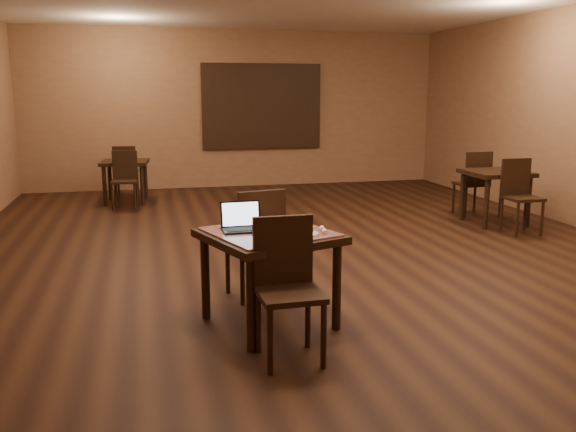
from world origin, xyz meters
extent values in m
plane|color=black|center=(0.00, 0.00, 0.00)|extent=(10.00, 10.00, 0.00)
cube|color=#866044|center=(0.00, 5.00, 1.50)|extent=(8.00, 0.02, 3.00)
cube|color=#235083|center=(0.50, 4.97, 1.55)|extent=(2.20, 0.04, 1.50)
cube|color=black|center=(0.50, 4.95, 1.55)|extent=(2.34, 0.02, 1.64)
cylinder|color=black|center=(-1.08, -2.81, 0.35)|extent=(0.07, 0.07, 0.71)
cylinder|color=black|center=(-1.33, -2.09, 0.35)|extent=(0.07, 0.07, 0.71)
cylinder|color=black|center=(-0.36, -2.55, 0.35)|extent=(0.07, 0.07, 0.71)
cylinder|color=black|center=(-0.62, -1.84, 0.35)|extent=(0.07, 0.07, 0.71)
cube|color=black|center=(-0.85, -2.32, 0.72)|extent=(1.17, 1.17, 0.06)
cube|color=navy|center=(-0.85, -2.32, 0.76)|extent=(1.07, 1.07, 0.02)
cylinder|color=black|center=(-1.03, -3.21, 0.23)|extent=(0.04, 0.04, 0.46)
cylinder|color=black|center=(-1.04, -2.84, 0.23)|extent=(0.04, 0.04, 0.46)
cylinder|color=black|center=(-0.66, -3.20, 0.23)|extent=(0.04, 0.04, 0.46)
cylinder|color=black|center=(-0.67, -2.83, 0.23)|extent=(0.04, 0.04, 0.46)
cube|color=black|center=(-0.85, -3.02, 0.48)|extent=(0.44, 0.44, 0.04)
cube|color=black|center=(-0.85, -2.83, 0.74)|extent=(0.43, 0.05, 0.49)
cylinder|color=black|center=(-0.71, -1.40, 0.23)|extent=(0.04, 0.04, 0.47)
cylinder|color=black|center=(-0.63, -1.76, 0.23)|extent=(0.04, 0.04, 0.47)
cylinder|color=black|center=(-1.07, -1.48, 0.23)|extent=(0.04, 0.04, 0.47)
cylinder|color=black|center=(-0.99, -1.84, 0.23)|extent=(0.04, 0.04, 0.47)
cube|color=black|center=(-0.85, -1.62, 0.49)|extent=(0.52, 0.52, 0.04)
cube|color=black|center=(-0.81, -1.81, 0.75)|extent=(0.43, 0.13, 0.50)
cube|color=black|center=(-1.05, -2.27, 0.77)|extent=(0.33, 0.23, 0.02)
cube|color=black|center=(-1.05, -2.16, 0.88)|extent=(0.32, 0.06, 0.21)
cube|color=silver|center=(-1.05, -2.17, 0.88)|extent=(0.29, 0.05, 0.18)
cylinder|color=white|center=(-0.63, -2.50, 0.77)|extent=(0.25, 0.25, 0.01)
cylinder|color=silver|center=(-0.73, -2.08, 0.77)|extent=(0.36, 0.36, 0.01)
cylinder|color=beige|center=(-0.73, -2.08, 0.78)|extent=(0.33, 0.33, 0.02)
torus|color=gold|center=(-0.73, -2.08, 0.78)|extent=(0.34, 0.34, 0.02)
cube|color=silver|center=(-0.71, -2.10, 0.79)|extent=(0.23, 0.23, 0.01)
cylinder|color=white|center=(-0.45, -2.46, 0.78)|extent=(0.06, 0.17, 0.04)
cylinder|color=maroon|center=(-0.45, -2.46, 0.78)|extent=(0.04, 0.03, 0.04)
cylinder|color=black|center=(2.68, 0.36, 0.36)|extent=(0.07, 0.07, 0.71)
cylinder|color=black|center=(2.68, 1.01, 0.36)|extent=(0.07, 0.07, 0.71)
cylinder|color=black|center=(3.32, 0.37, 0.36)|extent=(0.07, 0.07, 0.71)
cylinder|color=black|center=(3.32, 1.01, 0.36)|extent=(0.07, 0.07, 0.71)
cube|color=black|center=(3.00, 0.69, 0.72)|extent=(0.80, 0.80, 0.06)
cylinder|color=black|center=(2.82, -0.15, 0.23)|extent=(0.04, 0.04, 0.45)
cylinder|color=black|center=(2.82, 0.21, 0.23)|extent=(0.04, 0.04, 0.45)
cylinder|color=black|center=(3.18, -0.14, 0.23)|extent=(0.04, 0.04, 0.45)
cylinder|color=black|center=(3.18, 0.22, 0.23)|extent=(0.04, 0.04, 0.45)
cube|color=black|center=(3.00, 0.03, 0.47)|extent=(0.42, 0.42, 0.04)
cube|color=black|center=(3.00, 0.22, 0.73)|extent=(0.42, 0.04, 0.48)
cylinder|color=black|center=(3.18, 1.52, 0.23)|extent=(0.04, 0.04, 0.45)
cylinder|color=black|center=(3.18, 1.16, 0.23)|extent=(0.04, 0.04, 0.45)
cylinder|color=black|center=(2.82, 1.52, 0.23)|extent=(0.04, 0.04, 0.45)
cylinder|color=black|center=(2.82, 1.16, 0.23)|extent=(0.04, 0.04, 0.45)
cube|color=black|center=(3.00, 1.34, 0.47)|extent=(0.42, 0.42, 0.04)
cube|color=black|center=(3.00, 1.15, 0.73)|extent=(0.42, 0.04, 0.48)
cylinder|color=black|center=(-2.42, 3.36, 0.33)|extent=(0.07, 0.07, 0.67)
cylinder|color=black|center=(-2.37, 3.96, 0.33)|extent=(0.07, 0.07, 0.67)
cylinder|color=black|center=(-1.83, 3.30, 0.33)|extent=(0.07, 0.07, 0.67)
cylinder|color=black|center=(-1.77, 3.90, 0.33)|extent=(0.07, 0.07, 0.67)
cube|color=black|center=(-2.10, 3.63, 0.67)|extent=(0.82, 0.82, 0.06)
cylinder|color=black|center=(-2.28, 2.87, 0.21)|extent=(0.04, 0.04, 0.42)
cylinder|color=black|center=(-2.25, 3.20, 0.21)|extent=(0.04, 0.04, 0.42)
cylinder|color=black|center=(-1.95, 2.84, 0.21)|extent=(0.04, 0.04, 0.42)
cylinder|color=black|center=(-1.91, 3.17, 0.21)|extent=(0.04, 0.04, 0.42)
cube|color=black|center=(-2.10, 3.02, 0.44)|extent=(0.43, 0.43, 0.04)
cube|color=black|center=(-2.08, 3.20, 0.68)|extent=(0.40, 0.07, 0.45)
cylinder|color=black|center=(-1.91, 4.39, 0.21)|extent=(0.04, 0.04, 0.42)
cylinder|color=black|center=(-1.95, 4.05, 0.21)|extent=(0.04, 0.04, 0.42)
cylinder|color=black|center=(-2.25, 4.42, 0.21)|extent=(0.04, 0.04, 0.42)
cylinder|color=black|center=(-2.28, 4.09, 0.21)|extent=(0.04, 0.04, 0.42)
cube|color=black|center=(-2.10, 4.24, 0.44)|extent=(0.43, 0.43, 0.04)
cube|color=black|center=(-2.11, 4.06, 0.68)|extent=(0.40, 0.07, 0.45)
camera|label=1|loc=(-1.77, -6.86, 1.83)|focal=38.00mm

